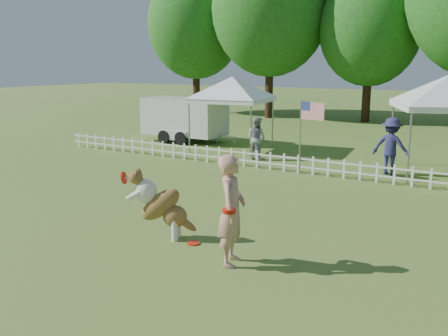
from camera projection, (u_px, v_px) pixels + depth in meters
name	position (u px, v px, depth m)	size (l,w,h in m)	color
ground	(193.00, 243.00, 9.84)	(120.00, 120.00, 0.00)	#3E6B22
picket_fence	(320.00, 167.00, 15.62)	(22.00, 0.08, 0.60)	white
handler	(232.00, 210.00, 8.63)	(0.72, 0.47, 1.96)	tan
dog	(162.00, 205.00, 9.98)	(1.36, 0.45, 1.40)	brown
frisbee_on_turf	(193.00, 243.00, 9.79)	(0.26, 0.26, 0.02)	red
canopy_tent_left	(232.00, 114.00, 20.08)	(2.80, 2.80, 2.90)	white
canopy_tent_right	(446.00, 126.00, 15.65)	(2.97, 2.97, 3.07)	white
cargo_trailer	(184.00, 119.00, 22.41)	(4.53, 1.99, 1.99)	silver
flag_pole	(300.00, 137.00, 15.79)	(0.91, 0.09, 2.36)	gray
spectator_a	(257.00, 138.00, 18.26)	(0.76, 0.59, 1.56)	gray
spectator_b	(391.00, 146.00, 15.74)	(1.17, 0.67, 1.81)	navy
tree_far_left	(196.00, 33.00, 34.72)	(6.60, 6.60, 11.00)	#1E5518
tree_left	(270.00, 22.00, 31.14)	(7.40, 7.40, 12.00)	#1E5518
tree_center_left	(370.00, 38.00, 29.15)	(6.00, 6.00, 9.80)	#1E5518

